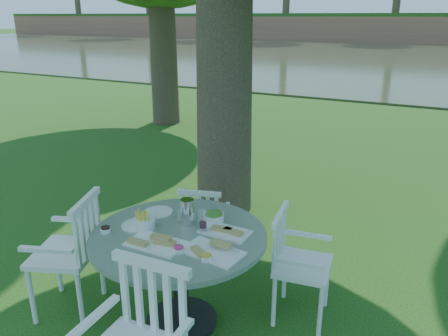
{
  "coord_description": "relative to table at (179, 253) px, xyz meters",
  "views": [
    {
      "loc": [
        1.94,
        -3.52,
        2.32
      ],
      "look_at": [
        0.0,
        0.2,
        0.85
      ],
      "focal_mm": 35.0,
      "sensor_mm": 36.0,
      "label": 1
    }
  ],
  "objects": [
    {
      "name": "ground",
      "position": [
        -0.3,
        1.11,
        -0.63
      ],
      "size": [
        140.0,
        140.0,
        0.0
      ],
      "primitive_type": "plane",
      "color": "#123B0C",
      "rests_on": "ground"
    },
    {
      "name": "table",
      "position": [
        0.0,
        0.0,
        0.0
      ],
      "size": [
        1.31,
        1.31,
        0.79
      ],
      "color": "black",
      "rests_on": "ground"
    },
    {
      "name": "chair_ne",
      "position": [
        0.72,
        0.5,
        -0.1
      ],
      "size": [
        0.48,
        0.51,
        0.9
      ],
      "rotation": [
        0.0,
        0.0,
        -4.57
      ],
      "color": "white",
      "rests_on": "ground"
    },
    {
      "name": "chair_nw",
      "position": [
        -0.29,
        0.83,
        -0.15
      ],
      "size": [
        0.5,
        0.48,
        0.81
      ],
      "rotation": [
        0.0,
        0.0,
        -2.86
      ],
      "color": "white",
      "rests_on": "ground"
    },
    {
      "name": "chair_sw",
      "position": [
        -0.83,
        -0.24,
        -0.04
      ],
      "size": [
        0.62,
        0.64,
        1.0
      ],
      "rotation": [
        0.0,
        0.0,
        -1.2
      ],
      "color": "white",
      "rests_on": "ground"
    },
    {
      "name": "chair_se",
      "position": [
        0.28,
        -0.82,
        -0.03
      ],
      "size": [
        0.54,
        0.5,
        1.01
      ],
      "rotation": [
        0.0,
        0.0,
        0.05
      ],
      "color": "white",
      "rests_on": "ground"
    },
    {
      "name": "tableware",
      "position": [
        -0.0,
        0.04,
        0.2
      ],
      "size": [
        1.11,
        0.72,
        0.21
      ],
      "color": "white",
      "rests_on": "table"
    },
    {
      "name": "river",
      "position": [
        -0.3,
        24.11,
        -0.63
      ],
      "size": [
        100.0,
        28.0,
        0.12
      ],
      "primitive_type": "cube",
      "color": "#363E24",
      "rests_on": "ground"
    }
  ]
}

